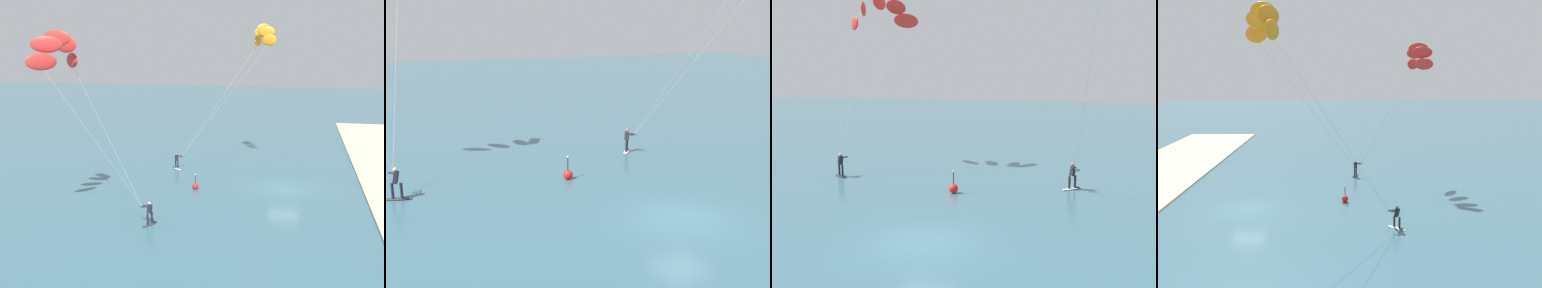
{
  "view_description": "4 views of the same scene",
  "coord_description": "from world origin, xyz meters",
  "views": [
    {
      "loc": [
        -39.91,
        -1.31,
        11.93
      ],
      "look_at": [
        -3.32,
        7.59,
        4.36
      ],
      "focal_mm": 43.2,
      "sensor_mm": 36.0,
      "label": 1
    },
    {
      "loc": [
        -13.81,
        -15.3,
        8.26
      ],
      "look_at": [
        -1.44,
        7.13,
        2.13
      ],
      "focal_mm": 44.37,
      "sensor_mm": 36.0,
      "label": 2
    },
    {
      "loc": [
        7.86,
        -15.04,
        6.68
      ],
      "look_at": [
        -1.76,
        9.21,
        2.76
      ],
      "focal_mm": 39.69,
      "sensor_mm": 36.0,
      "label": 3
    },
    {
      "loc": [
        35.46,
        7.28,
        11.1
      ],
      "look_at": [
        -3.22,
        8.09,
        4.63
      ],
      "focal_mm": 43.71,
      "sensor_mm": 36.0,
      "label": 4
    }
  ],
  "objects": [
    {
      "name": "ground_plane",
      "position": [
        0.0,
        0.0,
        0.0
      ],
      "size": [
        240.0,
        240.0,
        0.0
      ],
      "primitive_type": "plane",
      "color": "#386070"
    },
    {
      "name": "marker_buoy",
      "position": [
        -1.81,
        7.65,
        0.3
      ],
      "size": [
        0.56,
        0.56,
        1.38
      ],
      "color": "red",
      "rests_on": "ground"
    }
  ]
}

